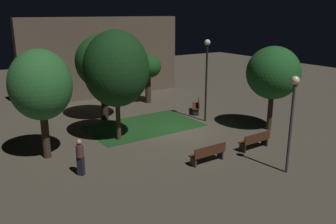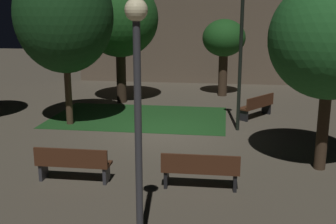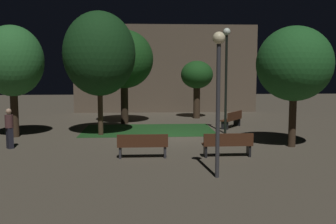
{
  "view_description": "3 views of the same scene",
  "coord_description": "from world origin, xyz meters",
  "views": [
    {
      "loc": [
        -11.47,
        -16.07,
        6.74
      ],
      "look_at": [
        -0.08,
        0.97,
        0.91
      ],
      "focal_mm": 38.0,
      "sensor_mm": 36.0,
      "label": 1
    },
    {
      "loc": [
        2.04,
        -13.56,
        4.03
      ],
      "look_at": [
        0.17,
        -0.18,
        0.75
      ],
      "focal_mm": 44.59,
      "sensor_mm": 36.0,
      "label": 2
    },
    {
      "loc": [
        -1.48,
        -18.39,
        3.2
      ],
      "look_at": [
        -0.26,
        1.43,
        0.99
      ],
      "focal_mm": 42.21,
      "sensor_mm": 36.0,
      "label": 3
    }
  ],
  "objects": [
    {
      "name": "tree_near_wall",
      "position": [
        -2.6,
        4.53,
        3.69
      ],
      "size": [
        3.37,
        3.37,
        5.4
      ],
      "color": "#2D2116",
      "rests_on": "ground"
    },
    {
      "name": "ground_plane",
      "position": [
        0.0,
        0.0,
        0.0
      ],
      "size": [
        60.0,
        60.0,
        0.0
      ],
      "primitive_type": "plane",
      "color": "#4C4438"
    },
    {
      "name": "tree_back_left",
      "position": [
        -7.5,
        0.26,
        3.51
      ],
      "size": [
        2.84,
        2.84,
        5.16
      ],
      "color": "#38281C",
      "rests_on": "ground"
    },
    {
      "name": "bench_back_row",
      "position": [
        -1.53,
        -4.53,
        0.48
      ],
      "size": [
        1.8,
        0.49,
        0.88
      ],
      "color": "#422314",
      "rests_on": "ground"
    },
    {
      "name": "bench_front_right",
      "position": [
        1.53,
        -4.53,
        0.48
      ],
      "size": [
        1.81,
        0.5,
        0.88
      ],
      "color": "#422314",
      "rests_on": "ground"
    },
    {
      "name": "building_wall_backdrop",
      "position": [
        0.13,
        10.5,
        3.16
      ],
      "size": [
        13.26,
        0.8,
        6.32
      ],
      "primitive_type": "cube",
      "color": "brown",
      "rests_on": "ground"
    },
    {
      "name": "lamp_post_path_center",
      "position": [
        2.51,
        0.6,
        3.42
      ],
      "size": [
        0.36,
        0.36,
        5.12
      ],
      "color": "black",
      "rests_on": "ground"
    },
    {
      "name": "lamp_post_near_wall",
      "position": [
        0.66,
        -7.17,
        2.9
      ],
      "size": [
        0.36,
        0.36,
        4.23
      ],
      "color": "#333338",
      "rests_on": "ground"
    },
    {
      "name": "pedestrian",
      "position": [
        -6.84,
        -2.48,
        0.85
      ],
      "size": [
        0.33,
        0.34,
        1.61
      ],
      "color": "black",
      "rests_on": "ground"
    },
    {
      "name": "tree_lawn_side",
      "position": [
        4.56,
        -2.81,
        3.36
      ],
      "size": [
        3.03,
        3.03,
        4.88
      ],
      "color": "#38281C",
      "rests_on": "ground"
    },
    {
      "name": "grass_lawn",
      "position": [
        -1.25,
        1.89,
        0.01
      ],
      "size": [
        6.71,
        4.23,
        0.01
      ],
      "primitive_type": "cube",
      "color": "#194219",
      "rests_on": "ground"
    },
    {
      "name": "bench_path_side",
      "position": [
        3.29,
        2.47,
        0.48
      ],
      "size": [
        1.46,
        1.73,
        0.88
      ],
      "color": "#422314",
      "rests_on": "ground"
    },
    {
      "name": "tree_left_canopy",
      "position": [
        1.91,
        6.67,
        2.7
      ],
      "size": [
        2.04,
        2.04,
        3.68
      ],
      "color": "#38281C",
      "rests_on": "ground"
    },
    {
      "name": "tree_tall_center",
      "position": [
        -3.56,
        0.57,
        3.87
      ],
      "size": [
        3.41,
        3.41,
        5.87
      ],
      "color": "#423021",
      "rests_on": "ground"
    }
  ]
}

